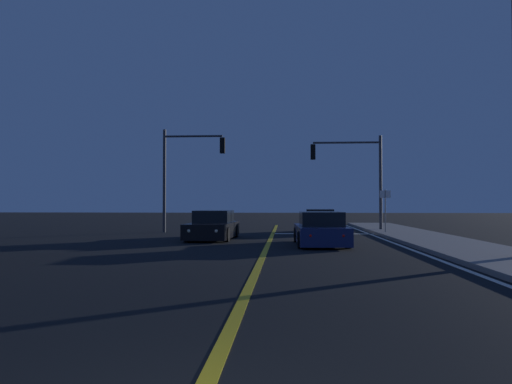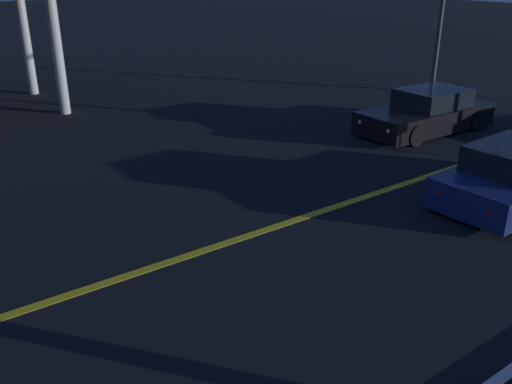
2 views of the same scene
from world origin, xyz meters
TOP-DOWN VIEW (x-y plane):
  - sidewalk_right at (7.09, 12.45)m, footprint 3.20×44.82m
  - lane_line_center at (0.00, 12.45)m, footprint 0.20×42.33m
  - lane_line_edge_right at (5.24, 12.45)m, footprint 0.16×42.33m
  - stop_bar at (2.75, 23.40)m, footprint 5.49×0.50m
  - car_following_oncoming_black at (-2.68, 19.22)m, footprint 2.10×4.69m
  - car_mid_block_white at (2.61, 24.33)m, footprint 1.92×4.25m
  - car_side_waiting_navy at (2.11, 16.29)m, footprint 2.10×4.51m
  - traffic_signal_near_right at (4.78, 25.70)m, footprint 4.19×0.28m
  - traffic_signal_far_left at (-5.05, 24.30)m, footprint 3.61×0.28m
  - street_sign_corner at (5.99, 22.90)m, footprint 0.56×0.11m

SIDE VIEW (x-z plane):
  - lane_line_center at x=0.00m, z-range 0.00..0.01m
  - lane_line_edge_right at x=5.24m, z-range 0.00..0.01m
  - stop_bar at x=2.75m, z-range 0.00..0.01m
  - sidewalk_right at x=7.09m, z-range 0.00..0.15m
  - car_mid_block_white at x=2.61m, z-range -0.09..1.25m
  - car_side_waiting_navy at x=2.11m, z-range -0.09..1.25m
  - car_following_oncoming_black at x=-2.68m, z-range -0.09..1.25m
  - street_sign_corner at x=5.99m, z-range 0.42..2.82m
  - traffic_signal_near_right at x=4.78m, z-range 0.97..6.65m
  - traffic_signal_far_left at x=-5.05m, z-range 0.97..6.91m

